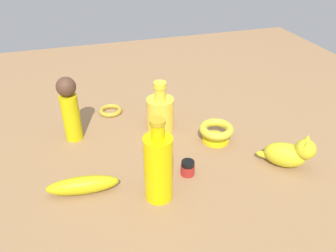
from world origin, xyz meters
TOP-DOWN VIEW (x-y plane):
  - ground at (0.00, 0.00)m, footprint 2.00×2.00m
  - bowl at (-0.15, -0.01)m, footprint 0.10×0.10m
  - nail_polish_jar at (-0.02, 0.11)m, footprint 0.04×0.04m
  - cat_figurine at (-0.29, 0.16)m, footprint 0.13×0.12m
  - bangle at (0.12, -0.27)m, footprint 0.08×0.08m
  - banana at (0.24, 0.10)m, footprint 0.18×0.06m
  - bottle_short at (-0.01, -0.12)m, footprint 0.08×0.08m
  - bottle_tall at (0.07, 0.17)m, footprint 0.07×0.07m
  - person_figure_adult at (0.25, -0.14)m, footprint 0.07×0.07m

SIDE VIEW (x-z plane):
  - ground at x=0.00m, z-range 0.00..0.00m
  - bangle at x=0.12m, z-range 0.00..0.02m
  - nail_polish_jar at x=-0.02m, z-range 0.00..0.04m
  - banana at x=0.24m, z-range 0.00..0.04m
  - bowl at x=-0.15m, z-range 0.01..0.06m
  - cat_figurine at x=-0.29m, z-range -0.01..0.09m
  - bottle_short at x=-0.01m, z-range -0.02..0.14m
  - bottle_tall at x=0.07m, z-range -0.02..0.20m
  - person_figure_adult at x=0.25m, z-range 0.00..0.20m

